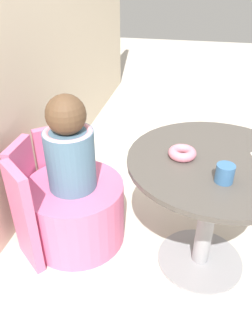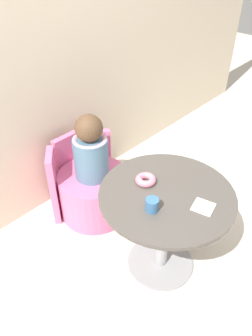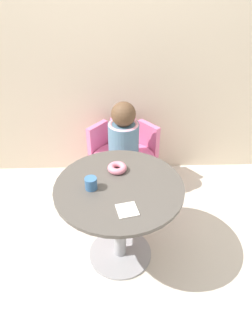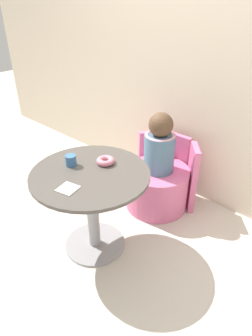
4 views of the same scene
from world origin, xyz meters
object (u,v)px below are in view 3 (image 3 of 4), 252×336
at_px(child_figure, 123,134).
at_px(tub_chair, 123,175).
at_px(round_table, 118,206).
at_px(cup, 90,183).
at_px(donut, 117,168).

bearing_deg(child_figure, tub_chair, 0.00).
relative_size(round_table, cup, 10.54).
bearing_deg(child_figure, donut, -95.59).
bearing_deg(round_table, cup, -172.76).
bearing_deg(cup, tub_chair, 73.90).
relative_size(donut, cup, 1.65).
relative_size(round_table, donut, 6.40).
distance_m(round_table, donut, 0.26).
bearing_deg(donut, tub_chair, 84.41).
distance_m(round_table, cup, 0.28).
xyz_separation_m(round_table, donut, (-0.01, 0.16, 0.20)).
relative_size(round_table, child_figure, 1.58).
bearing_deg(tub_chair, donut, -95.59).
xyz_separation_m(tub_chair, cup, (-0.22, -0.76, 0.52)).
relative_size(tub_chair, donut, 4.34).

